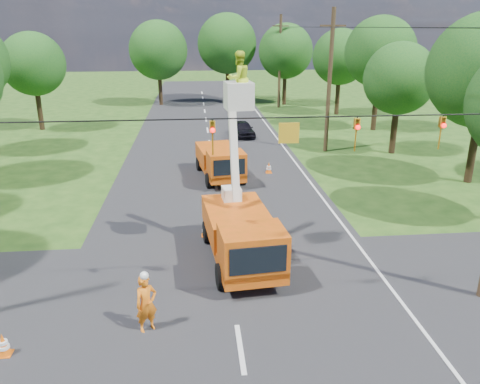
{
  "coord_description": "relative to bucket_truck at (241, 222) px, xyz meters",
  "views": [
    {
      "loc": [
        -1.08,
        -11.06,
        8.75
      ],
      "look_at": [
        0.59,
        6.18,
        2.6
      ],
      "focal_mm": 35.0,
      "sensor_mm": 36.0,
      "label": 1
    }
  ],
  "objects": [
    {
      "name": "ground",
      "position": [
        -0.54,
        14.73,
        -1.72
      ],
      "size": [
        140.0,
        140.0,
        0.0
      ],
      "primitive_type": "plane",
      "color": "#224514",
      "rests_on": "ground"
    },
    {
      "name": "road_main",
      "position": [
        -0.54,
        14.73,
        -1.72
      ],
      "size": [
        12.0,
        100.0,
        0.06
      ],
      "primitive_type": "cube",
      "color": "black",
      "rests_on": "ground"
    },
    {
      "name": "road_cross",
      "position": [
        -0.54,
        -3.27,
        -1.72
      ],
      "size": [
        56.0,
        10.0,
        0.07
      ],
      "primitive_type": "cube",
      "color": "black",
      "rests_on": "ground"
    },
    {
      "name": "edge_line",
      "position": [
        5.06,
        14.73,
        -1.72
      ],
      "size": [
        0.12,
        90.0,
        0.02
      ],
      "primitive_type": "cube",
      "color": "silver",
      "rests_on": "ground"
    },
    {
      "name": "bucket_truck",
      "position": [
        0.0,
        0.0,
        0.0
      ],
      "size": [
        2.89,
        6.27,
        7.96
      ],
      "rotation": [
        0.0,
        0.0,
        0.1
      ],
      "color": "#E0510F",
      "rests_on": "ground"
    },
    {
      "name": "second_truck",
      "position": [
        -0.2,
        10.78,
        -0.63
      ],
      "size": [
        2.87,
        5.85,
        2.1
      ],
      "rotation": [
        0.0,
        0.0,
        0.14
      ],
      "color": "#E0510F",
      "rests_on": "ground"
    },
    {
      "name": "ground_worker",
      "position": [
        -3.25,
        -4.09,
        -0.79
      ],
      "size": [
        0.81,
        0.72,
        1.86
      ],
      "primitive_type": "imported",
      "rotation": [
        0.0,
        0.0,
        0.52
      ],
      "color": "#FF5715",
      "rests_on": "ground"
    },
    {
      "name": "distant_car",
      "position": [
        2.35,
        22.16,
        -1.08
      ],
      "size": [
        2.0,
        3.93,
        1.28
      ],
      "primitive_type": "imported",
      "rotation": [
        0.0,
        0.0,
        0.14
      ],
      "color": "black",
      "rests_on": "ground"
    },
    {
      "name": "traffic_cone_2",
      "position": [
        1.3,
        2.76,
        -1.36
      ],
      "size": [
        0.38,
        0.38,
        0.71
      ],
      "color": "#EA5F0C",
      "rests_on": "ground"
    },
    {
      "name": "traffic_cone_3",
      "position": [
        1.35,
        5.28,
        -1.36
      ],
      "size": [
        0.38,
        0.38,
        0.71
      ],
      "color": "#EA5F0C",
      "rests_on": "ground"
    },
    {
      "name": "traffic_cone_4",
      "position": [
        -7.17,
        -4.88,
        -1.36
      ],
      "size": [
        0.38,
        0.38,
        0.71
      ],
      "color": "#EA5F0C",
      "rests_on": "ground"
    },
    {
      "name": "traffic_cone_7",
      "position": [
        2.9,
        11.56,
        -1.36
      ],
      "size": [
        0.38,
        0.38,
        0.71
      ],
      "color": "#EA5F0C",
      "rests_on": "ground"
    },
    {
      "name": "traffic_cone_8",
      "position": [
        -1.32,
        2.51,
        -1.36
      ],
      "size": [
        0.38,
        0.38,
        0.71
      ],
      "color": "#EA5F0C",
      "rests_on": "ground"
    },
    {
      "name": "pole_right_mid",
      "position": [
        7.96,
        16.73,
        3.39
      ],
      "size": [
        1.8,
        0.3,
        10.0
      ],
      "color": "#4C3823",
      "rests_on": "ground"
    },
    {
      "name": "pole_right_far",
      "position": [
        7.96,
        36.73,
        3.39
      ],
      "size": [
        1.8,
        0.3,
        10.0
      ],
      "color": "#4C3823",
      "rests_on": "ground"
    },
    {
      "name": "signal_span",
      "position": [
        1.68,
        -3.28,
        4.16
      ],
      "size": [
        18.0,
        0.29,
        1.07
      ],
      "color": "black",
      "rests_on": "ground"
    },
    {
      "name": "tree_left_f",
      "position": [
        -15.34,
        26.73,
        3.97
      ],
      "size": [
        5.4,
        5.4,
        8.4
      ],
      "color": "#382616",
      "rests_on": "ground"
    },
    {
      "name": "tree_right_c",
      "position": [
        12.66,
        15.73,
        3.59
      ],
      "size": [
        5.0,
        5.0,
        7.83
      ],
      "color": "#382616",
      "rests_on": "ground"
    },
    {
      "name": "tree_right_d",
      "position": [
        14.26,
        23.73,
        4.96
      ],
      "size": [
        6.0,
        6.0,
        9.7
      ],
      "color": "#382616",
      "rests_on": "ground"
    },
    {
      "name": "tree_right_e",
      "position": [
        13.26,
        31.73,
        4.09
      ],
      "size": [
        5.6,
        5.6,
        8.63
      ],
      "color": "#382616",
      "rests_on": "ground"
    },
    {
      "name": "tree_far_a",
      "position": [
        -5.54,
        39.73,
        4.47
      ],
      "size": [
        6.6,
        6.6,
        9.5
      ],
      "color": "#382616",
      "rests_on": "ground"
    },
    {
      "name": "tree_far_b",
      "position": [
        2.46,
        41.73,
        5.09
      ],
      "size": [
        7.0,
        7.0,
        10.32
      ],
      "color": "#382616",
      "rests_on": "ground"
    },
    {
      "name": "tree_far_c",
      "position": [
        8.96,
        38.73,
        4.34
      ],
      "size": [
        6.2,
        6.2,
        9.18
      ],
      "color": "#382616",
      "rests_on": "ground"
    }
  ]
}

